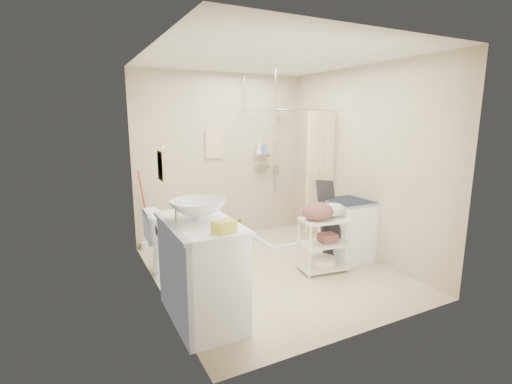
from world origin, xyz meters
TOP-DOWN VIEW (x-y plane):
  - floor at (0.00, 0.00)m, footprint 3.20×3.20m
  - ceiling at (0.00, 0.00)m, footprint 2.80×3.20m
  - wall_back at (0.00, 1.60)m, footprint 2.80×0.04m
  - wall_front at (0.00, -1.60)m, footprint 2.80×0.04m
  - wall_left at (-1.40, 0.00)m, footprint 0.04×3.20m
  - wall_right at (1.40, 0.00)m, footprint 0.04×3.20m
  - vanity at (-1.16, -0.67)m, footprint 0.63×1.11m
  - sink at (-1.14, -0.59)m, footprint 0.59×0.59m
  - counter_basket at (-1.08, -1.09)m, footprint 0.21×0.18m
  - floor_basket at (-1.09, -0.95)m, footprint 0.30×0.25m
  - toilet at (-1.04, 0.52)m, footprint 0.82×0.49m
  - mop at (-1.30, 1.53)m, footprint 0.12×0.12m
  - potted_plant_a at (-0.11, 1.45)m, footprint 0.19×0.13m
  - potted_plant_b at (0.13, 1.38)m, footprint 0.21×0.18m
  - hanging_towel at (-0.15, 1.58)m, footprint 0.28×0.03m
  - towel_ring at (-1.38, -0.20)m, footprint 0.04×0.22m
  - tp_holder at (-1.36, 0.05)m, footprint 0.08×0.12m
  - shower at (0.85, 1.05)m, footprint 1.10×1.10m
  - shampoo_bottle_a at (0.62, 1.53)m, footprint 0.11×0.11m
  - shampoo_bottle_b at (0.72, 1.54)m, footprint 0.10×0.10m
  - washing_machine at (1.14, -0.10)m, footprint 0.56×0.58m
  - laundry_rack at (0.58, -0.31)m, footprint 0.64×0.42m
  - ironing_board at (0.89, 0.01)m, footprint 0.33×0.14m

SIDE VIEW (x-z plane):
  - floor at x=0.00m, z-range 0.00..0.00m
  - floor_basket at x=-1.09m, z-range 0.00..0.14m
  - potted_plant_b at x=0.13m, z-range 0.00..0.34m
  - potted_plant_a at x=-0.11m, z-range 0.00..0.35m
  - washing_machine at x=1.14m, z-range 0.00..0.82m
  - toilet at x=-1.04m, z-range 0.00..0.82m
  - laundry_rack at x=0.58m, z-range 0.00..0.82m
  - vanity at x=-1.16m, z-range 0.00..0.97m
  - ironing_board at x=0.89m, z-range 0.00..1.12m
  - mop at x=-1.30m, z-range 0.00..1.18m
  - tp_holder at x=-1.36m, z-range 0.65..0.79m
  - counter_basket at x=-1.08m, z-range 0.97..1.07m
  - shower at x=0.85m, z-range 0.00..2.10m
  - sink at x=-1.14m, z-range 0.97..1.16m
  - wall_back at x=0.00m, z-range 0.00..2.60m
  - wall_front at x=0.00m, z-range 0.00..2.60m
  - wall_left at x=-1.40m, z-range 0.00..2.60m
  - wall_right at x=1.40m, z-range 0.00..2.60m
  - shampoo_bottle_b at x=0.72m, z-range 1.32..1.50m
  - shampoo_bottle_a at x=0.62m, z-range 1.32..1.57m
  - towel_ring at x=-1.38m, z-range 1.30..1.64m
  - hanging_towel at x=-0.15m, z-range 1.29..1.71m
  - ceiling at x=0.00m, z-range 2.58..2.62m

